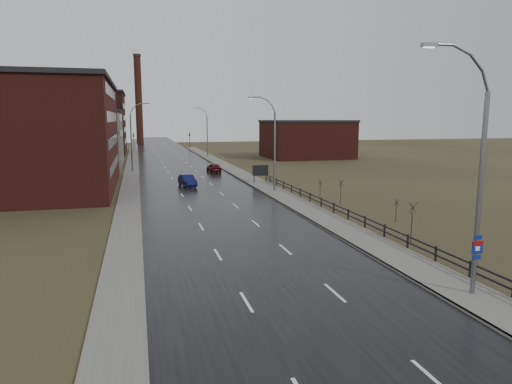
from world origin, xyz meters
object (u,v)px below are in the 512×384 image
car_far (214,168)px  streetlight_main (475,176)px  car_near (187,181)px  billboard (260,171)px

car_far → streetlight_main: bearing=90.4°
car_near → car_far: size_ratio=1.00×
car_near → streetlight_main: bearing=-85.0°
car_near → car_far: 15.80m
streetlight_main → car_far: bearing=93.6°
car_near → car_far: car_far is taller
car_far → car_near: bearing=64.8°
billboard → car_far: size_ratio=0.56×
car_near → car_far: bearing=60.2°
streetlight_main → car_far: 56.11m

